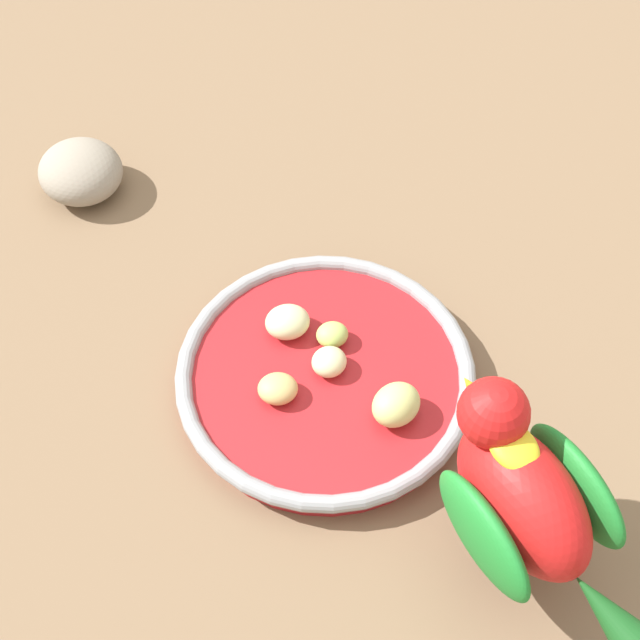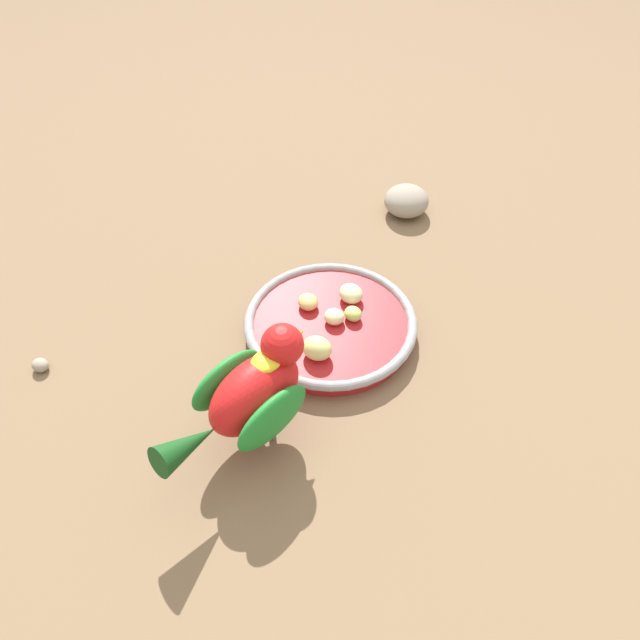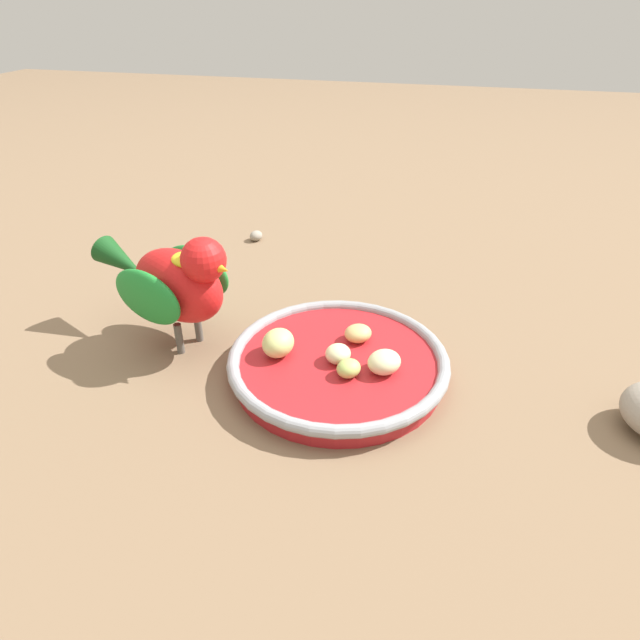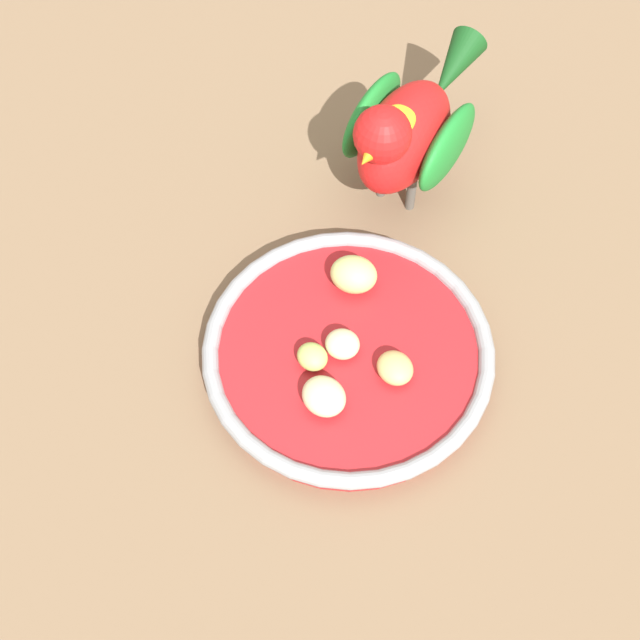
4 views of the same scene
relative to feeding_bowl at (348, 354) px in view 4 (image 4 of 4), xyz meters
The scene contains 8 objects.
ground_plane 0.03m from the feeding_bowl, 17.51° to the left, with size 4.00×4.00×0.00m, color #7A6047.
feeding_bowl is the anchor object (origin of this frame).
apple_piece_0 0.05m from the feeding_bowl, 78.79° to the left, with size 0.04×0.03×0.02m, color beige.
apple_piece_1 0.03m from the feeding_bowl, 34.50° to the left, with size 0.03×0.02×0.02m, color #B2CC66.
apple_piece_2 0.04m from the feeding_bowl, 161.10° to the left, with size 0.03×0.03×0.02m, color tan.
apple_piece_3 0.07m from the feeding_bowl, 82.99° to the right, with size 0.04×0.03×0.03m, color #C6D17A.
apple_piece_4 0.02m from the feeding_bowl, ahead, with size 0.03×0.03×0.02m, color beige.
parrot 0.20m from the feeding_bowl, 94.29° to the right, with size 0.12×0.20×0.14m.
Camera 4 is at (-0.07, 0.34, 0.63)m, focal length 50.16 mm.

